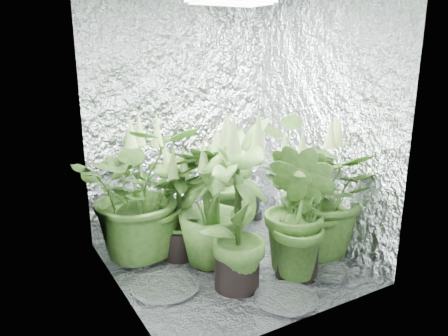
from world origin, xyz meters
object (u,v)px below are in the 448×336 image
plant_a (141,191)px  circulation_fan (252,204)px  plant_d (211,207)px  plant_e (319,192)px  plant_b (179,207)px  plant_g (299,212)px  plant_c (224,181)px  plant_f (237,209)px

plant_a → circulation_fan: bearing=10.9°
plant_d → plant_e: bearing=-22.6°
plant_a → plant_b: bearing=-29.5°
plant_e → plant_g: size_ratio=1.06×
plant_c → plant_e: size_ratio=0.85×
plant_a → circulation_fan: (1.11, 0.22, -0.37)m
plant_d → plant_f: bearing=-90.9°
plant_d → plant_g: (0.43, -0.44, 0.03)m
plant_b → plant_d: size_ratio=0.91×
plant_d → plant_g: 0.62m
plant_b → plant_f: (0.14, -0.58, 0.15)m
plant_d → circulation_fan: size_ratio=2.73×
plant_f → circulation_fan: plant_f is taller
plant_a → circulation_fan: 1.19m
plant_a → plant_e: 1.29m
plant_g → plant_a: bearing=135.8°
plant_b → circulation_fan: plant_b is taller
plant_c → plant_d: size_ratio=0.96×
plant_c → plant_e: (0.31, -0.84, 0.10)m
plant_a → plant_c: bearing=13.1°
plant_g → plant_e: bearing=25.5°
plant_c → plant_f: plant_f is taller
plant_b → plant_c: size_ratio=0.95×
plant_g → plant_d: bearing=133.9°
plant_b → plant_g: (0.58, -0.66, 0.07)m
plant_f → plant_b: bearing=104.0°
circulation_fan → plant_f: bearing=-130.0°
plant_c → plant_d: bearing=-128.1°
plant_c → plant_a: bearing=-166.9°
plant_b → plant_d: plant_d is taller
plant_d → circulation_fan: 0.96m
plant_a → plant_c: plant_a is taller
plant_a → plant_e: (1.11, -0.65, -0.00)m
plant_c → plant_e: bearing=-69.9°
plant_c → plant_g: size_ratio=0.91×
plant_b → plant_g: 0.88m
plant_c → circulation_fan: 0.41m
plant_a → plant_b: size_ratio=1.24×
plant_e → plant_c: bearing=110.1°
plant_b → plant_f: plant_f is taller
circulation_fan → plant_b: bearing=-160.1°
plant_d → plant_f: plant_f is taller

